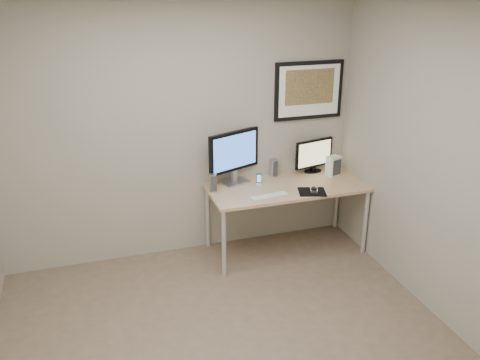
% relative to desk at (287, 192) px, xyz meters
% --- Properties ---
extents(floor, '(3.60, 3.60, 0.00)m').
position_rel_desk_xyz_m(floor, '(-1.00, -1.35, -0.66)').
color(floor, brown).
rests_on(floor, ground).
extents(room, '(3.60, 3.60, 3.60)m').
position_rel_desk_xyz_m(room, '(-1.00, -0.90, 0.98)').
color(room, white).
rests_on(room, ground).
extents(desk, '(1.60, 0.70, 0.73)m').
position_rel_desk_xyz_m(desk, '(0.00, 0.00, 0.00)').
color(desk, '#8E6644').
rests_on(desk, floor).
extents(framed_art, '(0.75, 0.04, 0.60)m').
position_rel_desk_xyz_m(framed_art, '(0.35, 0.33, 0.96)').
color(framed_art, black).
rests_on(framed_art, room).
extents(monitor_large, '(0.58, 0.28, 0.55)m').
position_rel_desk_xyz_m(monitor_large, '(-0.49, 0.24, 0.37)').
color(monitor_large, '#A8A8AC').
rests_on(monitor_large, desk).
extents(monitor_tv, '(0.46, 0.15, 0.37)m').
position_rel_desk_xyz_m(monitor_tv, '(0.43, 0.28, 0.26)').
color(monitor_tv, black).
rests_on(monitor_tv, desk).
extents(speaker_left, '(0.08, 0.08, 0.19)m').
position_rel_desk_xyz_m(speaker_left, '(-0.75, 0.09, 0.16)').
color(speaker_left, '#A8A8AC').
rests_on(speaker_left, desk).
extents(speaker_right, '(0.09, 0.09, 0.19)m').
position_rel_desk_xyz_m(speaker_right, '(-0.03, 0.30, 0.16)').
color(speaker_right, '#A8A8AC').
rests_on(speaker_right, desk).
extents(phone_dock, '(0.07, 0.07, 0.12)m').
position_rel_desk_xyz_m(phone_dock, '(-0.26, 0.13, 0.12)').
color(phone_dock, black).
rests_on(phone_dock, desk).
extents(keyboard, '(0.40, 0.15, 0.01)m').
position_rel_desk_xyz_m(keyboard, '(-0.27, -0.20, 0.07)').
color(keyboard, silver).
rests_on(keyboard, desk).
extents(mousepad, '(0.32, 0.30, 0.00)m').
position_rel_desk_xyz_m(mousepad, '(0.18, -0.22, 0.07)').
color(mousepad, black).
rests_on(mousepad, desk).
extents(mouse, '(0.10, 0.13, 0.04)m').
position_rel_desk_xyz_m(mouse, '(0.20, -0.21, 0.09)').
color(mouse, black).
rests_on(mouse, mousepad).
extents(fan_unit, '(0.16, 0.14, 0.22)m').
position_rel_desk_xyz_m(fan_unit, '(0.58, 0.12, 0.17)').
color(fan_unit, silver).
rests_on(fan_unit, desk).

